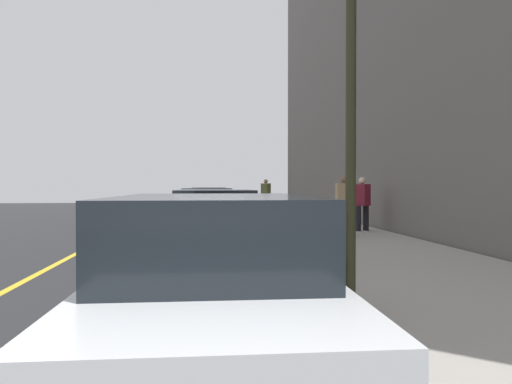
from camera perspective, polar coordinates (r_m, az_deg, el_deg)
The scene contains 14 objects.
ground_plane at distance 16.70m, azimuth -5.58°, elevation -4.72°, with size 56.00×56.00×0.00m, color #28282B.
sidewalk at distance 17.05m, azimuth 5.61°, elevation -4.35°, with size 28.00×4.60×0.15m, color #A39E93.
building_facade at distance 18.71m, azimuth 14.40°, elevation 19.14°, with size 32.00×0.80×15.00m, color #66605B.
lane_stripe_centre at distance 16.97m, azimuth -16.49°, elevation -4.65°, with size 28.00×0.14×0.01m, color gold.
snow_bank_curb at distance 17.61m, azimuth -3.33°, elevation -4.07°, with size 7.35×0.56×0.22m, color white.
parked_car_white at distance 4.25m, azimuth -5.11°, elevation -10.63°, with size 4.75×1.97×1.51m.
parked_car_navy at distance 10.15m, azimuth -5.12°, elevation -3.97°, with size 4.65×1.92×1.51m.
parked_car_charcoal at distance 16.18m, azimuth -5.93°, elevation -2.20°, with size 4.80×1.99×1.51m.
parked_car_red at distance 23.25m, azimuth -5.76°, elevation -1.29°, with size 4.75×1.95×1.51m.
pedestrian_olive_coat at distance 26.23m, azimuth 1.21°, elevation -0.27°, with size 0.57×0.55×1.82m.
pedestrian_burgundy_coat at distance 15.31m, azimuth 12.87°, elevation -1.23°, with size 0.55×0.51×1.72m.
pedestrian_tan_coat at distance 13.68m, azimuth 10.79°, elevation -1.40°, with size 0.58×0.48×1.75m.
traffic_light_pole at distance 5.67m, azimuth 11.53°, elevation 17.55°, with size 0.35×0.26×4.59m.
rolling_suitcase at distance 26.62m, azimuth 1.14°, elevation -1.76°, with size 0.34×0.22×0.89m.
Camera 1 is at (-16.62, 0.18, 1.60)m, focal length 32.63 mm.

